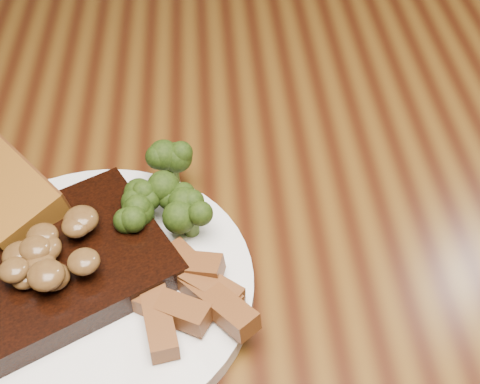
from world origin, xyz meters
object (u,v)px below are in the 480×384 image
(chair_far, at_px, (343,45))
(plate, at_px, (93,289))
(garlic_bread, at_px, (8,208))
(potato_wedges, at_px, (180,288))
(steak, at_px, (54,268))
(dining_table, at_px, (229,284))

(chair_far, height_order, plate, chair_far)
(garlic_bread, relative_size, potato_wedges, 1.07)
(chair_far, bearing_deg, garlic_bread, 51.33)
(chair_far, bearing_deg, plate, 59.70)
(potato_wedges, bearing_deg, steak, 165.71)
(plate, bearing_deg, garlic_bread, 135.00)
(garlic_bread, bearing_deg, potato_wedges, 18.36)
(plate, bearing_deg, dining_table, 32.08)
(steak, bearing_deg, plate, -46.48)
(steak, bearing_deg, garlic_bread, 96.77)
(dining_table, distance_m, plate, 0.17)
(plate, height_order, garlic_bread, garlic_bread)
(chair_far, distance_m, potato_wedges, 0.77)
(plate, xyz_separation_m, steak, (-0.03, 0.01, 0.02))
(chair_far, height_order, potato_wedges, chair_far)
(garlic_bread, height_order, potato_wedges, same)
(plate, bearing_deg, chair_far, 62.65)
(dining_table, xyz_separation_m, chair_far, (0.23, 0.59, -0.12))
(steak, height_order, garlic_bread, steak)
(steak, bearing_deg, potato_wedges, -43.01)
(dining_table, relative_size, plate, 6.15)
(plate, bearing_deg, potato_wedges, -12.85)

